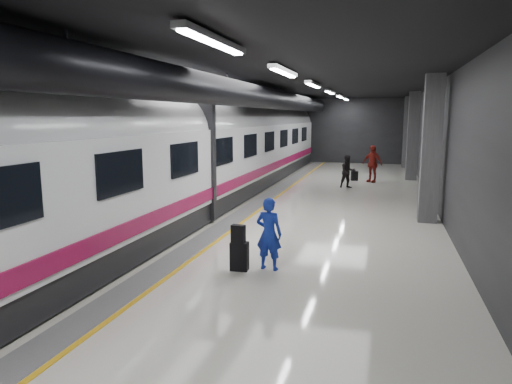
% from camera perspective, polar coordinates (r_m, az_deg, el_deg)
% --- Properties ---
extents(ground, '(40.00, 40.00, 0.00)m').
position_cam_1_polar(ground, '(13.63, 1.76, -4.34)').
color(ground, beige).
rests_on(ground, ground).
extents(platform_hall, '(10.02, 40.02, 4.51)m').
position_cam_1_polar(platform_hall, '(14.24, 1.65, 10.60)').
color(platform_hall, black).
rests_on(platform_hall, ground).
extents(train, '(3.05, 38.00, 4.05)m').
position_cam_1_polar(train, '(14.42, -10.85, 4.59)').
color(train, black).
rests_on(train, ground).
extents(traveler_main, '(0.61, 0.44, 1.57)m').
position_cam_1_polar(traveler_main, '(9.71, 1.62, -5.24)').
color(traveler_main, '#172BB3').
rests_on(traveler_main, ground).
extents(suitcase_main, '(0.39, 0.27, 0.62)m').
position_cam_1_polar(suitcase_main, '(9.78, -2.09, -8.03)').
color(suitcase_main, black).
rests_on(suitcase_main, ground).
extents(shoulder_bag, '(0.30, 0.18, 0.38)m').
position_cam_1_polar(shoulder_bag, '(9.61, -2.23, -5.25)').
color(shoulder_bag, black).
rests_on(shoulder_bag, suitcase_main).
extents(traveler_far_a, '(0.91, 0.84, 1.52)m').
position_cam_1_polar(traveler_far_a, '(21.26, 11.40, 2.52)').
color(traveler_far_a, black).
rests_on(traveler_far_a, ground).
extents(traveler_far_b, '(1.16, 0.92, 1.84)m').
position_cam_1_polar(traveler_far_b, '(23.47, 14.32, 3.45)').
color(traveler_far_b, maroon).
rests_on(traveler_far_b, ground).
extents(suitcase_far, '(0.39, 0.33, 0.48)m').
position_cam_1_polar(suitcase_far, '(23.90, 12.20, 1.99)').
color(suitcase_far, black).
rests_on(suitcase_far, ground).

